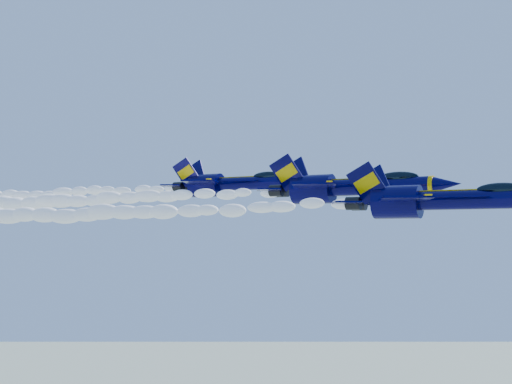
% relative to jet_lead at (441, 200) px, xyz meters
% --- Properties ---
extents(jet_lead, '(17.06, 13.99, 6.34)m').
position_rel_jet_lead_xyz_m(jet_lead, '(0.00, 0.00, 0.00)').
color(jet_lead, '#020032').
extents(smoke_trail_jet_lead, '(49.98, 2.17, 1.96)m').
position_rel_jet_lead_xyz_m(smoke_trail_jet_lead, '(-32.28, 0.00, -0.46)').
color(smoke_trail_jet_lead, white).
extents(jet_second, '(18.63, 15.28, 6.92)m').
position_rel_jet_lead_xyz_m(jet_second, '(-10.95, 9.53, 1.96)').
color(jet_second, '#020032').
extents(smoke_trail_jet_second, '(49.98, 2.37, 2.14)m').
position_rel_jet_lead_xyz_m(smoke_trail_jet_second, '(-43.90, 9.53, 1.48)').
color(smoke_trail_jet_second, white).
extents(jet_third, '(17.57, 14.41, 6.53)m').
position_rel_jet_lead_xyz_m(jet_third, '(-27.66, 16.27, 3.33)').
color(jet_third, '#020032').
extents(smoke_trail_jet_third, '(49.98, 2.24, 2.02)m').
position_rel_jet_lead_xyz_m(smoke_trail_jet_third, '(-60.16, 16.27, 2.87)').
color(smoke_trail_jet_third, white).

